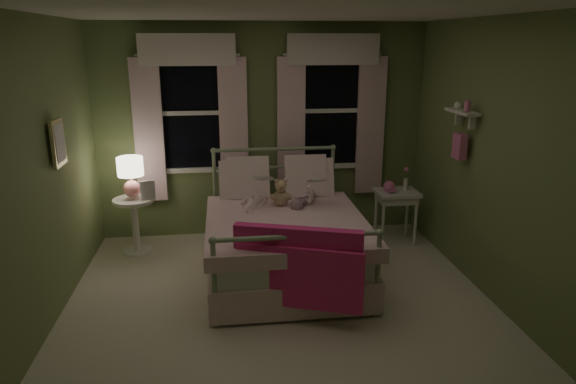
{
  "coord_description": "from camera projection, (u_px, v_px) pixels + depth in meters",
  "views": [
    {
      "loc": [
        -0.48,
        -4.15,
        2.38
      ],
      "look_at": [
        0.11,
        0.47,
        1.0
      ],
      "focal_mm": 32.0,
      "sensor_mm": 36.0,
      "label": 1
    }
  ],
  "objects": [
    {
      "name": "room_shell",
      "position": [
        282.0,
        174.0,
        4.32
      ],
      "size": [
        4.2,
        4.2,
        4.2
      ],
      "color": "white",
      "rests_on": "ground"
    },
    {
      "name": "bed",
      "position": [
        284.0,
        239.0,
        5.37
      ],
      "size": [
        1.58,
        2.04,
        1.18
      ],
      "color": "white",
      "rests_on": "ground"
    },
    {
      "name": "pink_throw",
      "position": [
        298.0,
        259.0,
        4.33
      ],
      "size": [
        1.08,
        0.5,
        0.71
      ],
      "color": "#D32976",
      "rests_on": "bed"
    },
    {
      "name": "child_left",
      "position": [
        253.0,
        175.0,
        5.57
      ],
      "size": [
        0.33,
        0.26,
        0.81
      ],
      "primitive_type": "imported",
      "rotation": [
        0.0,
        0.0,
        2.9
      ],
      "color": "#F7D1DD",
      "rests_on": "bed"
    },
    {
      "name": "child_right",
      "position": [
        304.0,
        176.0,
        5.65
      ],
      "size": [
        0.45,
        0.41,
        0.75
      ],
      "primitive_type": "imported",
      "rotation": [
        0.0,
        0.0,
        2.68
      ],
      "color": "#F7D1DD",
      "rests_on": "bed"
    },
    {
      "name": "book_left",
      "position": [
        255.0,
        182.0,
        5.34
      ],
      "size": [
        0.22,
        0.16,
        0.26
      ],
      "primitive_type": "imported",
      "rotation": [
        1.22,
        0.0,
        -0.26
      ],
      "color": "beige",
      "rests_on": "child_left"
    },
    {
      "name": "book_right",
      "position": [
        308.0,
        184.0,
        5.42
      ],
      "size": [
        0.2,
        0.12,
        0.26
      ],
      "primitive_type": "imported",
      "rotation": [
        1.22,
        0.0,
        -0.04
      ],
      "color": "beige",
      "rests_on": "child_right"
    },
    {
      "name": "teddy_bear",
      "position": [
        281.0,
        195.0,
        5.51
      ],
      "size": [
        0.23,
        0.18,
        0.31
      ],
      "color": "tan",
      "rests_on": "bed"
    },
    {
      "name": "nightstand_left",
      "position": [
        135.0,
        218.0,
        5.9
      ],
      "size": [
        0.46,
        0.46,
        0.65
      ],
      "color": "white",
      "rests_on": "ground"
    },
    {
      "name": "table_lamp",
      "position": [
        131.0,
        173.0,
        5.75
      ],
      "size": [
        0.29,
        0.29,
        0.46
      ],
      "color": "pink",
      "rests_on": "nightstand_left"
    },
    {
      "name": "book_nightstand",
      "position": [
        141.0,
        200.0,
        5.77
      ],
      "size": [
        0.21,
        0.25,
        0.02
      ],
      "primitive_type": "imported",
      "rotation": [
        0.0,
        0.0,
        0.21
      ],
      "color": "beige",
      "rests_on": "nightstand_left"
    },
    {
      "name": "nightstand_right",
      "position": [
        396.0,
        199.0,
        6.16
      ],
      "size": [
        0.5,
        0.4,
        0.64
      ],
      "color": "white",
      "rests_on": "ground"
    },
    {
      "name": "pink_toy",
      "position": [
        389.0,
        187.0,
        6.1
      ],
      "size": [
        0.14,
        0.19,
        0.14
      ],
      "color": "pink",
      "rests_on": "nightstand_right"
    },
    {
      "name": "bud_vase",
      "position": [
        406.0,
        178.0,
        6.16
      ],
      "size": [
        0.06,
        0.06,
        0.28
      ],
      "color": "white",
      "rests_on": "nightstand_right"
    },
    {
      "name": "window_left",
      "position": [
        190.0,
        107.0,
        6.05
      ],
      "size": [
        1.34,
        0.13,
        1.96
      ],
      "color": "black",
      "rests_on": "room_shell"
    },
    {
      "name": "window_right",
      "position": [
        332.0,
        105.0,
        6.26
      ],
      "size": [
        1.34,
        0.13,
        1.96
      ],
      "color": "black",
      "rests_on": "room_shell"
    },
    {
      "name": "wall_shelf",
      "position": [
        461.0,
        129.0,
        5.15
      ],
      "size": [
        0.15,
        0.5,
        0.6
      ],
      "color": "white",
      "rests_on": "room_shell"
    },
    {
      "name": "framed_picture",
      "position": [
        58.0,
        143.0,
        4.59
      ],
      "size": [
        0.03,
        0.32,
        0.42
      ],
      "color": "beige",
      "rests_on": "room_shell"
    }
  ]
}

